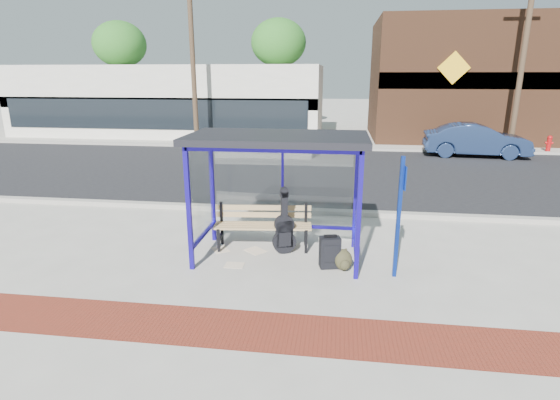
# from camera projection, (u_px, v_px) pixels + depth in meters

# --- Properties ---
(ground) EXTENTS (120.00, 120.00, 0.00)m
(ground) POSITION_uv_depth(u_px,v_px,m) (278.00, 257.00, 8.64)
(ground) COLOR #B2ADA0
(ground) RESTS_ON ground
(brick_paver_strip) EXTENTS (60.00, 1.00, 0.01)m
(brick_paver_strip) POSITION_uv_depth(u_px,v_px,m) (252.00, 330.00, 6.16)
(brick_paver_strip) COLOR maroon
(brick_paver_strip) RESTS_ON ground
(curb_near) EXTENTS (60.00, 0.25, 0.12)m
(curb_near) POSITION_uv_depth(u_px,v_px,m) (293.00, 211.00, 11.39)
(curb_near) COLOR gray
(curb_near) RESTS_ON ground
(street_asphalt) EXTENTS (60.00, 10.00, 0.00)m
(street_asphalt) POSITION_uv_depth(u_px,v_px,m) (307.00, 172.00, 16.26)
(street_asphalt) COLOR black
(street_asphalt) RESTS_ON ground
(curb_far) EXTENTS (60.00, 0.25, 0.12)m
(curb_far) POSITION_uv_depth(u_px,v_px,m) (315.00, 148.00, 21.10)
(curb_far) COLOR gray
(curb_far) RESTS_ON ground
(far_sidewalk) EXTENTS (60.00, 4.00, 0.01)m
(far_sidewalk) POSITION_uv_depth(u_px,v_px,m) (317.00, 143.00, 22.93)
(far_sidewalk) COLOR #B2ADA0
(far_sidewalk) RESTS_ON ground
(bus_shelter) EXTENTS (3.30, 1.80, 2.42)m
(bus_shelter) POSITION_uv_depth(u_px,v_px,m) (278.00, 153.00, 8.14)
(bus_shelter) COLOR #190D98
(bus_shelter) RESTS_ON ground
(storefront_white) EXTENTS (18.00, 6.04, 4.00)m
(storefront_white) POSITION_uv_depth(u_px,v_px,m) (171.00, 100.00, 26.37)
(storefront_white) COLOR silver
(storefront_white) RESTS_ON ground
(storefront_brown) EXTENTS (10.00, 7.08, 6.40)m
(storefront_brown) POSITION_uv_depth(u_px,v_px,m) (465.00, 80.00, 24.35)
(storefront_brown) COLOR #59331E
(storefront_brown) RESTS_ON ground
(tree_left) EXTENTS (3.60, 3.60, 7.03)m
(tree_left) POSITION_uv_depth(u_px,v_px,m) (120.00, 45.00, 29.88)
(tree_left) COLOR #4C3826
(tree_left) RESTS_ON ground
(tree_mid) EXTENTS (3.60, 3.60, 7.03)m
(tree_mid) POSITION_uv_depth(u_px,v_px,m) (279.00, 43.00, 28.48)
(tree_mid) COLOR #4C3826
(tree_mid) RESTS_ON ground
(tree_right) EXTENTS (3.60, 3.60, 7.03)m
(tree_right) POSITION_uv_depth(u_px,v_px,m) (531.00, 41.00, 26.50)
(tree_right) COLOR #4C3826
(tree_right) RESTS_ON ground
(utility_pole_west) EXTENTS (1.60, 0.24, 8.00)m
(utility_pole_west) POSITION_uv_depth(u_px,v_px,m) (193.00, 61.00, 21.04)
(utility_pole_west) COLOR #4C3826
(utility_pole_west) RESTS_ON ground
(utility_pole_east) EXTENTS (1.60, 0.24, 8.00)m
(utility_pole_east) POSITION_uv_depth(u_px,v_px,m) (523.00, 60.00, 19.12)
(utility_pole_east) COLOR #4C3826
(utility_pole_east) RESTS_ON ground
(bench) EXTENTS (2.02, 0.67, 0.94)m
(bench) POSITION_uv_depth(u_px,v_px,m) (263.00, 223.00, 8.99)
(bench) COLOR black
(bench) RESTS_ON ground
(guitar_bag) EXTENTS (0.49, 0.28, 1.29)m
(guitar_bag) POSITION_uv_depth(u_px,v_px,m) (284.00, 231.00, 8.72)
(guitar_bag) COLOR black
(guitar_bag) RESTS_ON ground
(suitcase) EXTENTS (0.42, 0.32, 0.65)m
(suitcase) POSITION_uv_depth(u_px,v_px,m) (330.00, 253.00, 8.09)
(suitcase) COLOR black
(suitcase) RESTS_ON ground
(backpack) EXTENTS (0.37, 0.35, 0.39)m
(backpack) POSITION_uv_depth(u_px,v_px,m) (344.00, 261.00, 8.02)
(backpack) COLOR #2E2C19
(backpack) RESTS_ON ground
(sign_post) EXTENTS (0.10, 0.27, 2.18)m
(sign_post) POSITION_uv_depth(u_px,v_px,m) (399.00, 211.00, 7.48)
(sign_post) COLOR navy
(sign_post) RESTS_ON ground
(newspaper_a) EXTENTS (0.46, 0.48, 0.01)m
(newspaper_a) POSITION_uv_depth(u_px,v_px,m) (220.00, 250.00, 9.00)
(newspaper_a) COLOR white
(newspaper_a) RESTS_ON ground
(newspaper_b) EXTENTS (0.37, 0.29, 0.01)m
(newspaper_b) POSITION_uv_depth(u_px,v_px,m) (234.00, 265.00, 8.26)
(newspaper_b) COLOR white
(newspaper_b) RESTS_ON ground
(newspaper_c) EXTENTS (0.51, 0.50, 0.01)m
(newspaper_c) POSITION_uv_depth(u_px,v_px,m) (255.00, 251.00, 8.94)
(newspaper_c) COLOR white
(newspaper_c) RESTS_ON ground
(parked_car) EXTENTS (4.49, 1.88, 1.44)m
(parked_car) POSITION_uv_depth(u_px,v_px,m) (476.00, 140.00, 19.10)
(parked_car) COLOR navy
(parked_car) RESTS_ON ground
(fire_hydrant) EXTENTS (0.34, 0.23, 0.76)m
(fire_hydrant) POSITION_uv_depth(u_px,v_px,m) (549.00, 143.00, 20.41)
(fire_hydrant) COLOR #A50B0D
(fire_hydrant) RESTS_ON ground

